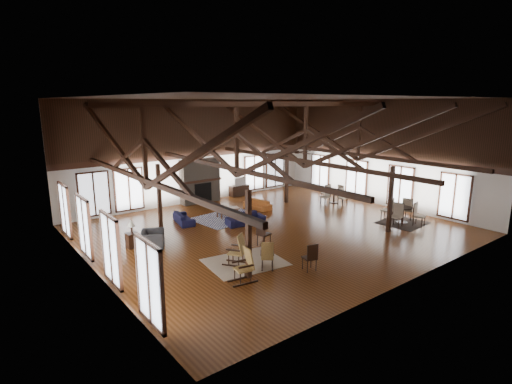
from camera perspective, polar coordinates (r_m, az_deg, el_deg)
floor at (r=18.77m, az=2.38°, el=-5.39°), size 16.00×16.00×0.00m
ceiling at (r=17.85m, az=2.56°, el=13.25°), size 16.00×14.00×0.02m
wall_back at (r=23.80m, az=-8.51°, el=5.73°), size 16.00×0.02×6.00m
wall_front at (r=13.58m, az=21.86°, el=-0.21°), size 16.00×0.02×6.00m
wall_left at (r=14.36m, az=-22.76°, el=0.37°), size 0.02×14.00×6.00m
wall_right at (r=23.97m, az=17.32°, el=5.35°), size 0.02×14.00×6.00m
roof_truss at (r=17.93m, az=2.50°, el=6.94°), size 15.60×14.07×3.14m
post_grid at (r=18.35m, az=2.43°, el=-0.86°), size 8.16×7.16×3.05m
fireplace at (r=23.78m, az=-7.98°, el=1.56°), size 2.50×0.69×2.60m
ceiling_fan at (r=17.56m, az=5.86°, el=5.79°), size 1.60×1.60×0.75m
sofa_navy_front at (r=19.50m, az=-1.52°, el=-3.84°), size 1.99×1.05×0.55m
sofa_navy_left at (r=20.02m, az=-10.26°, el=-3.68°), size 1.82×1.01×0.50m
sofa_orange at (r=22.30m, az=0.21°, el=-1.80°), size 1.76×0.92×0.49m
coffee_table at (r=20.83m, az=-4.10°, el=-2.45°), size 1.31×0.93×0.45m
vase at (r=20.79m, az=-4.57°, el=-2.07°), size 0.18×0.18×0.18m
armchair at (r=17.05m, az=-14.55°, el=-6.50°), size 1.33×1.28×0.67m
side_table_lamp at (r=17.17m, az=-17.28°, el=-6.17°), size 0.45×0.45×1.16m
rocking_chair_a at (r=14.67m, az=-2.51°, el=-8.34°), size 0.92×1.03×1.19m
rocking_chair_b at (r=14.41m, az=1.63°, el=-9.10°), size 0.80×0.86×1.00m
rocking_chair_c at (r=13.39m, az=-1.49°, el=-10.47°), size 0.97×0.62×1.17m
side_chair_a at (r=16.47m, az=0.91°, el=-5.65°), size 0.55×0.55×1.10m
side_chair_b at (r=14.25m, az=7.86°, el=-8.95°), size 0.52×0.52×1.02m
cafe_table_near at (r=20.94m, az=20.24°, el=-2.69°), size 2.17×2.17×1.11m
cafe_table_far at (r=24.03m, az=11.09°, el=-0.37°), size 1.92×1.92×0.99m
cup_near at (r=20.82m, az=20.28°, el=-1.93°), size 0.17×0.17×0.10m
cup_far at (r=24.02m, az=11.27°, el=0.29°), size 0.15×0.15×0.11m
tv_console at (r=25.54m, az=-2.42°, el=0.23°), size 1.29×0.49×0.65m
television at (r=25.44m, az=-2.40°, el=1.54°), size 0.93×0.23×0.53m
rug_tan at (r=15.08m, az=-1.56°, el=-9.99°), size 3.06×2.55×0.01m
rug_navy at (r=20.71m, az=-4.12°, el=-3.66°), size 3.62×2.88×0.01m
rug_dark at (r=21.08m, az=20.19°, el=-4.13°), size 2.29×2.12×0.01m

